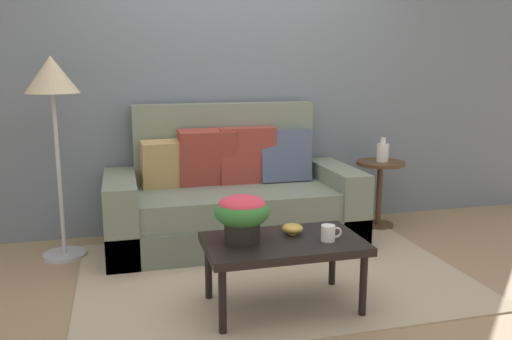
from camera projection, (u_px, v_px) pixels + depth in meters
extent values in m
plane|color=#997A56|center=(275.00, 279.00, 3.50)|extent=(14.00, 14.00, 0.00)
cube|color=slate|center=(232.00, 61.00, 4.44)|extent=(6.40, 0.12, 2.88)
cube|color=tan|center=(271.00, 274.00, 3.58)|extent=(2.55, 1.80, 0.01)
cube|color=#626B59|center=(235.00, 229.00, 4.17)|extent=(1.97, 0.86, 0.25)
cube|color=slate|center=(235.00, 202.00, 4.10)|extent=(1.50, 0.77, 0.20)
cube|color=slate|center=(225.00, 155.00, 4.39)|extent=(1.50, 0.15, 0.87)
cube|color=slate|center=(121.00, 216.00, 3.92)|extent=(0.23, 0.86, 0.59)
cube|color=slate|center=(336.00, 201.00, 4.35)|extent=(0.23, 0.86, 0.59)
cube|color=#93382D|center=(207.00, 158.00, 4.20)|extent=(0.46, 0.24, 0.47)
cube|color=#4C5670|center=(285.00, 155.00, 4.37)|extent=(0.43, 0.20, 0.44)
cube|color=#93382D|center=(247.00, 155.00, 4.29)|extent=(0.46, 0.17, 0.46)
cube|color=tan|center=(165.00, 164.00, 4.12)|extent=(0.39, 0.24, 0.39)
cylinder|color=black|center=(223.00, 302.00, 2.74)|extent=(0.04, 0.04, 0.37)
cylinder|color=black|center=(363.00, 286.00, 2.94)|extent=(0.04, 0.04, 0.37)
cylinder|color=black|center=(208.00, 271.00, 3.16)|extent=(0.04, 0.04, 0.37)
cylinder|color=black|center=(332.00, 258.00, 3.36)|extent=(0.04, 0.04, 0.37)
cube|color=black|center=(283.00, 244.00, 3.01)|extent=(0.91, 0.55, 0.05)
cylinder|color=#4C331E|center=(378.00, 225.00, 4.65)|extent=(0.27, 0.27, 0.03)
cylinder|color=#4C331E|center=(379.00, 195.00, 4.59)|extent=(0.05, 0.05, 0.53)
cylinder|color=#4C331E|center=(381.00, 163.00, 4.54)|extent=(0.42, 0.42, 0.03)
cylinder|color=#B2B2B7|center=(65.00, 255.00, 3.91)|extent=(0.31, 0.31, 0.03)
cylinder|color=#B2B2B7|center=(59.00, 175.00, 3.79)|extent=(0.03, 0.03, 1.18)
cone|color=#C6B289|center=(51.00, 74.00, 3.65)|extent=(0.38, 0.38, 0.26)
cylinder|color=black|center=(242.00, 231.00, 2.98)|extent=(0.21, 0.21, 0.12)
ellipsoid|color=#337533|center=(242.00, 212.00, 2.95)|extent=(0.31, 0.31, 0.18)
ellipsoid|color=#DB384C|center=(242.00, 204.00, 2.94)|extent=(0.27, 0.27, 0.10)
cylinder|color=white|center=(328.00, 233.00, 2.98)|extent=(0.08, 0.08, 0.09)
torus|color=white|center=(336.00, 232.00, 2.99)|extent=(0.06, 0.01, 0.06)
cylinder|color=gold|center=(292.00, 233.00, 3.10)|extent=(0.05, 0.05, 0.02)
ellipsoid|color=gold|center=(293.00, 228.00, 3.10)|extent=(0.13, 0.13, 0.06)
cylinder|color=silver|center=(383.00, 153.00, 4.52)|extent=(0.10, 0.10, 0.16)
cylinder|color=silver|center=(383.00, 141.00, 4.50)|extent=(0.05, 0.05, 0.05)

